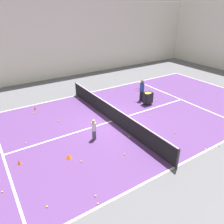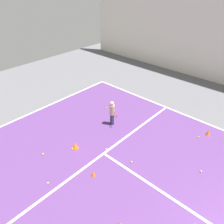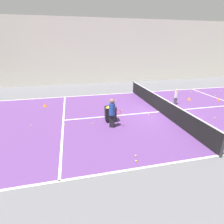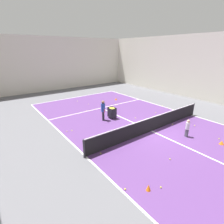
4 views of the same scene
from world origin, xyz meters
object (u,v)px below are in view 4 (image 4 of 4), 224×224
(tennis_net, at_px, (152,124))
(coach_at_net, at_px, (103,109))
(child_midcourt, at_px, (188,127))
(training_cone_1, at_px, (116,99))
(ball_cart, at_px, (112,111))

(tennis_net, bearing_deg, coach_at_net, 113.04)
(coach_at_net, height_order, child_midcourt, coach_at_net)
(training_cone_1, bearing_deg, tennis_net, -110.63)
(child_midcourt, bearing_deg, coach_at_net, 39.48)
(coach_at_net, xyz_separation_m, training_cone_1, (4.52, 4.09, -0.83))
(child_midcourt, relative_size, ball_cart, 1.28)
(tennis_net, xyz_separation_m, training_cone_1, (2.94, 7.80, -0.44))
(tennis_net, height_order, child_midcourt, child_midcourt)
(tennis_net, relative_size, coach_at_net, 6.50)
(tennis_net, height_order, training_cone_1, tennis_net)
(child_midcourt, xyz_separation_m, training_cone_1, (1.76, 9.73, -0.57))
(tennis_net, relative_size, training_cone_1, 39.48)
(child_midcourt, height_order, training_cone_1, child_midcourt)
(training_cone_1, bearing_deg, child_midcourt, -100.24)
(child_midcourt, distance_m, ball_cart, 5.88)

